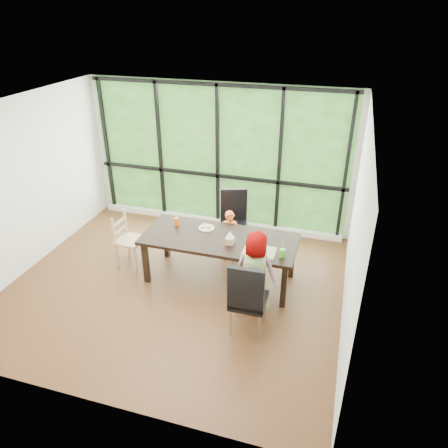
{
  "coord_description": "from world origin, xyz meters",
  "views": [
    {
      "loc": [
        2.24,
        -4.9,
        3.91
      ],
      "look_at": [
        0.7,
        0.27,
        1.05
      ],
      "focal_mm": 33.85,
      "sensor_mm": 36.0,
      "label": 1
    }
  ],
  "objects_px": {
    "chair_interior_leather": "(249,296)",
    "green_cup": "(282,253)",
    "child_toddler": "(230,236)",
    "child_older": "(256,273)",
    "plate_near": "(255,251)",
    "orange_cup": "(177,221)",
    "chair_end_beech": "(130,240)",
    "dining_table": "(220,259)",
    "chair_window_leather": "(234,222)",
    "plate_far": "(206,228)",
    "tissue_box": "(230,241)"
  },
  "relations": [
    {
      "from": "chair_end_beech",
      "to": "child_toddler",
      "type": "bearing_deg",
      "value": -66.22
    },
    {
      "from": "plate_near",
      "to": "green_cup",
      "type": "xyz_separation_m",
      "value": [
        0.39,
        -0.03,
        0.05
      ]
    },
    {
      "from": "orange_cup",
      "to": "green_cup",
      "type": "relative_size",
      "value": 0.96
    },
    {
      "from": "chair_window_leather",
      "to": "orange_cup",
      "type": "bearing_deg",
      "value": -155.81
    },
    {
      "from": "dining_table",
      "to": "plate_far",
      "type": "distance_m",
      "value": 0.53
    },
    {
      "from": "child_toddler",
      "to": "green_cup",
      "type": "distance_m",
      "value": 1.36
    },
    {
      "from": "plate_far",
      "to": "orange_cup",
      "type": "relative_size",
      "value": 2.04
    },
    {
      "from": "plate_far",
      "to": "green_cup",
      "type": "bearing_deg",
      "value": -21.05
    },
    {
      "from": "dining_table",
      "to": "child_toddler",
      "type": "bearing_deg",
      "value": 90.0
    },
    {
      "from": "child_toddler",
      "to": "plate_far",
      "type": "height_order",
      "value": "child_toddler"
    },
    {
      "from": "dining_table",
      "to": "plate_near",
      "type": "distance_m",
      "value": 0.75
    },
    {
      "from": "child_older",
      "to": "tissue_box",
      "type": "height_order",
      "value": "child_older"
    },
    {
      "from": "plate_near",
      "to": "green_cup",
      "type": "distance_m",
      "value": 0.4
    },
    {
      "from": "child_toddler",
      "to": "tissue_box",
      "type": "height_order",
      "value": "child_toddler"
    },
    {
      "from": "orange_cup",
      "to": "child_older",
      "type": "bearing_deg",
      "value": -27.2
    },
    {
      "from": "dining_table",
      "to": "orange_cup",
      "type": "bearing_deg",
      "value": 165.26
    },
    {
      "from": "orange_cup",
      "to": "tissue_box",
      "type": "xyz_separation_m",
      "value": [
        0.98,
        -0.33,
        -0.01
      ]
    },
    {
      "from": "orange_cup",
      "to": "chair_end_beech",
      "type": "bearing_deg",
      "value": -165.06
    },
    {
      "from": "chair_end_beech",
      "to": "child_toddler",
      "type": "xyz_separation_m",
      "value": [
        1.53,
        0.59,
        0.0
      ]
    },
    {
      "from": "child_older",
      "to": "plate_far",
      "type": "relative_size",
      "value": 5.05
    },
    {
      "from": "child_toddler",
      "to": "green_cup",
      "type": "bearing_deg",
      "value": -54.59
    },
    {
      "from": "chair_interior_leather",
      "to": "plate_near",
      "type": "relative_size",
      "value": 4.37
    },
    {
      "from": "chair_interior_leather",
      "to": "child_toddler",
      "type": "bearing_deg",
      "value": -67.06
    },
    {
      "from": "chair_window_leather",
      "to": "plate_near",
      "type": "xyz_separation_m",
      "value": [
        0.62,
        -1.17,
        0.22
      ]
    },
    {
      "from": "chair_end_beech",
      "to": "green_cup",
      "type": "relative_size",
      "value": 7.21
    },
    {
      "from": "chair_interior_leather",
      "to": "green_cup",
      "type": "relative_size",
      "value": 8.65
    },
    {
      "from": "chair_window_leather",
      "to": "chair_interior_leather",
      "type": "distance_m",
      "value": 2.04
    },
    {
      "from": "dining_table",
      "to": "chair_window_leather",
      "type": "distance_m",
      "value": 0.95
    },
    {
      "from": "child_older",
      "to": "chair_end_beech",
      "type": "bearing_deg",
      "value": -7.95
    },
    {
      "from": "chair_interior_leather",
      "to": "tissue_box",
      "type": "distance_m",
      "value": 1.02
    },
    {
      "from": "child_toddler",
      "to": "tissue_box",
      "type": "relative_size",
      "value": 7.48
    },
    {
      "from": "plate_far",
      "to": "orange_cup",
      "type": "bearing_deg",
      "value": -177.71
    },
    {
      "from": "chair_window_leather",
      "to": "child_older",
      "type": "distance_m",
      "value": 1.64
    },
    {
      "from": "chair_window_leather",
      "to": "tissue_box",
      "type": "bearing_deg",
      "value": -97.83
    },
    {
      "from": "chair_interior_leather",
      "to": "chair_end_beech",
      "type": "xyz_separation_m",
      "value": [
        -2.23,
        0.99,
        -0.09
      ]
    },
    {
      "from": "dining_table",
      "to": "child_older",
      "type": "height_order",
      "value": "child_older"
    },
    {
      "from": "child_toddler",
      "to": "plate_far",
      "type": "distance_m",
      "value": 0.55
    },
    {
      "from": "child_toddler",
      "to": "tissue_box",
      "type": "bearing_deg",
      "value": -88.39
    },
    {
      "from": "chair_end_beech",
      "to": "plate_far",
      "type": "bearing_deg",
      "value": -77.1
    },
    {
      "from": "child_toddler",
      "to": "child_older",
      "type": "distance_m",
      "value": 1.34
    },
    {
      "from": "green_cup",
      "to": "child_older",
      "type": "bearing_deg",
      "value": -137.2
    },
    {
      "from": "chair_window_leather",
      "to": "chair_end_beech",
      "type": "xyz_separation_m",
      "value": [
        -1.51,
        -0.93,
        -0.09
      ]
    },
    {
      "from": "chair_interior_leather",
      "to": "orange_cup",
      "type": "relative_size",
      "value": 9.05
    },
    {
      "from": "chair_end_beech",
      "to": "plate_far",
      "type": "xyz_separation_m",
      "value": [
        1.25,
        0.22,
        0.31
      ]
    },
    {
      "from": "green_cup",
      "to": "plate_near",
      "type": "bearing_deg",
      "value": 175.21
    },
    {
      "from": "dining_table",
      "to": "child_toddler",
      "type": "xyz_separation_m",
      "value": [
        0.0,
        0.59,
        0.08
      ]
    },
    {
      "from": "dining_table",
      "to": "plate_far",
      "type": "bearing_deg",
      "value": 141.64
    },
    {
      "from": "chair_interior_leather",
      "to": "plate_near",
      "type": "xyz_separation_m",
      "value": [
        -0.1,
        0.75,
        0.22
      ]
    },
    {
      "from": "chair_end_beech",
      "to": "plate_near",
      "type": "distance_m",
      "value": 2.17
    },
    {
      "from": "child_toddler",
      "to": "orange_cup",
      "type": "height_order",
      "value": "child_toddler"
    }
  ]
}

